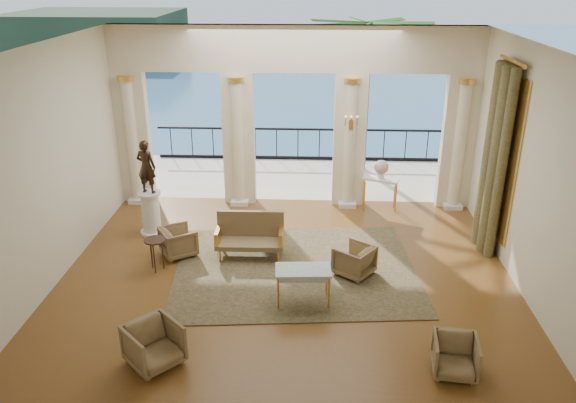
# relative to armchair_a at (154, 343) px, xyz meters

# --- Properties ---
(floor) EXTENTS (9.00, 9.00, 0.00)m
(floor) POSITION_rel_armchair_a_xyz_m (1.92, 2.80, -0.39)
(floor) COLOR #442A12
(floor) RESTS_ON ground
(room_walls) EXTENTS (9.00, 9.00, 9.00)m
(room_walls) POSITION_rel_armchair_a_xyz_m (1.92, 1.68, 2.49)
(room_walls) COLOR beige
(room_walls) RESTS_ON ground
(arcade) EXTENTS (9.00, 0.56, 4.50)m
(arcade) POSITION_rel_armchair_a_xyz_m (1.92, 6.62, 2.20)
(arcade) COLOR #F1E4C2
(arcade) RESTS_ON ground
(terrace) EXTENTS (10.00, 3.60, 0.10)m
(terrace) POSITION_rel_armchair_a_xyz_m (1.92, 8.60, -0.44)
(terrace) COLOR #B7AF98
(terrace) RESTS_ON ground
(balustrade) EXTENTS (9.00, 0.06, 1.03)m
(balustrade) POSITION_rel_armchair_a_xyz_m (1.92, 10.20, 0.02)
(balustrade) COLOR black
(balustrade) RESTS_ON terrace
(palm_tree) EXTENTS (2.00, 2.00, 4.50)m
(palm_tree) POSITION_rel_armchair_a_xyz_m (3.92, 9.40, 3.70)
(palm_tree) COLOR #4C3823
(palm_tree) RESTS_ON terrace
(headland) EXTENTS (22.00, 18.00, 6.00)m
(headland) POSITION_rel_armchair_a_xyz_m (-28.08, 72.80, -3.39)
(headland) COLOR black
(headland) RESTS_ON sea
(sea) EXTENTS (160.00, 160.00, 0.00)m
(sea) POSITION_rel_armchair_a_xyz_m (1.92, 62.80, -6.39)
(sea) COLOR #2C5680
(sea) RESTS_ON ground
(curtain) EXTENTS (0.33, 1.40, 4.09)m
(curtain) POSITION_rel_armchair_a_xyz_m (6.20, 4.30, 1.63)
(curtain) COLOR #4A4624
(curtain) RESTS_ON ground
(window_frame) EXTENTS (0.04, 1.60, 3.40)m
(window_frame) POSITION_rel_armchair_a_xyz_m (6.39, 4.30, 1.71)
(window_frame) COLOR gold
(window_frame) RESTS_ON room_walls
(wall_sconce) EXTENTS (0.30, 0.11, 0.33)m
(wall_sconce) POSITION_rel_armchair_a_xyz_m (3.32, 6.31, 1.84)
(wall_sconce) COLOR gold
(wall_sconce) RESTS_ON arcade
(rug) EXTENTS (5.21, 4.22, 0.02)m
(rug) POSITION_rel_armchair_a_xyz_m (2.08, 3.06, -0.38)
(rug) COLOR #2C3019
(rug) RESTS_ON ground
(armchair_a) EXTENTS (1.03, 1.03, 0.77)m
(armchair_a) POSITION_rel_armchair_a_xyz_m (0.00, 0.00, 0.00)
(armchair_a) COLOR #45381E
(armchair_a) RESTS_ON ground
(armchair_b) EXTENTS (0.72, 0.68, 0.67)m
(armchair_b) POSITION_rel_armchair_a_xyz_m (4.62, -0.00, -0.05)
(armchair_b) COLOR #45381E
(armchair_b) RESTS_ON ground
(armchair_c) EXTENTS (0.91, 0.92, 0.69)m
(armchair_c) POSITION_rel_armchair_a_xyz_m (3.27, 2.93, -0.04)
(armchair_c) COLOR #45381E
(armchair_c) RESTS_ON ground
(armchair_d) EXTENTS (0.90, 0.91, 0.70)m
(armchair_d) POSITION_rel_armchair_a_xyz_m (-0.44, 3.58, -0.04)
(armchair_d) COLOR #45381E
(armchair_d) RESTS_ON ground
(settee) EXTENTS (1.44, 0.63, 0.95)m
(settee) POSITION_rel_armchair_a_xyz_m (1.10, 3.66, 0.08)
(settee) COLOR #45381E
(settee) RESTS_ON ground
(game_table) EXTENTS (1.04, 0.62, 0.69)m
(game_table) POSITION_rel_armchair_a_xyz_m (2.27, 1.87, 0.23)
(game_table) COLOR #99ADBF
(game_table) RESTS_ON ground
(pedestal) EXTENTS (0.56, 0.56, 1.03)m
(pedestal) POSITION_rel_armchair_a_xyz_m (-1.30, 4.60, 0.11)
(pedestal) COLOR silver
(pedestal) RESTS_ON ground
(statue) EXTENTS (0.50, 0.39, 1.22)m
(statue) POSITION_rel_armchair_a_xyz_m (-1.30, 4.60, 1.26)
(statue) COLOR black
(statue) RESTS_ON pedestal
(console_table) EXTENTS (0.95, 0.67, 0.84)m
(console_table) POSITION_rel_armchair_a_xyz_m (4.12, 6.26, 0.31)
(console_table) COLOR silver
(console_table) RESTS_ON ground
(urn) EXTENTS (0.36, 0.36, 0.48)m
(urn) POSITION_rel_armchair_a_xyz_m (4.12, 6.26, 0.73)
(urn) COLOR white
(urn) RESTS_ON console_table
(side_table) EXTENTS (0.43, 0.43, 0.69)m
(side_table) POSITION_rel_armchair_a_xyz_m (-0.74, 2.91, 0.21)
(side_table) COLOR black
(side_table) RESTS_ON ground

